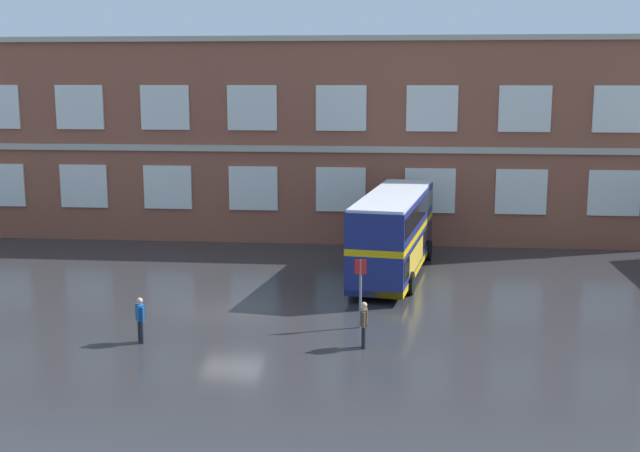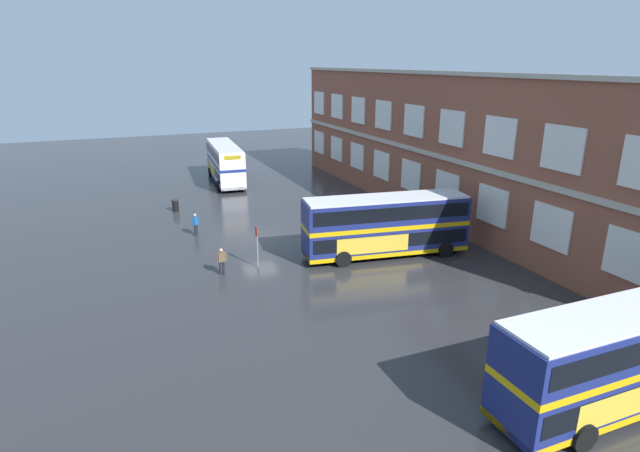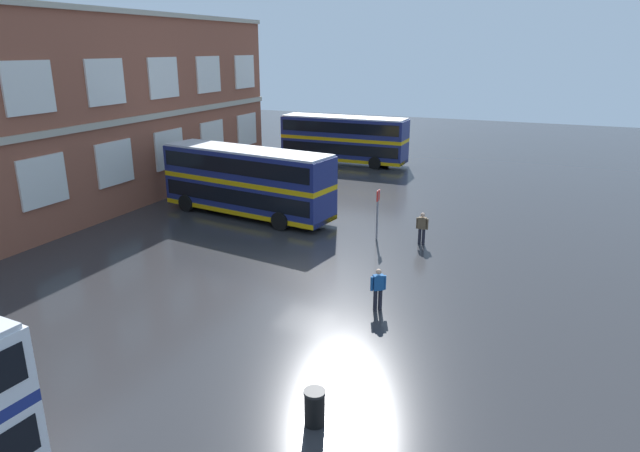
{
  "view_description": "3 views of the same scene",
  "coord_description": "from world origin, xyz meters",
  "px_view_note": "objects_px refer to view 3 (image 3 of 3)",
  "views": [
    {
      "loc": [
        6.75,
        -31.44,
        9.52
      ],
      "look_at": [
        3.62,
        0.9,
        3.51
      ],
      "focal_mm": 44.94,
      "sensor_mm": 36.0,
      "label": 1
    },
    {
      "loc": [
        34.74,
        -9.62,
        12.55
      ],
      "look_at": [
        3.62,
        3.39,
        1.6
      ],
      "focal_mm": 28.61,
      "sensor_mm": 36.0,
      "label": 2
    },
    {
      "loc": [
        -21.3,
        -9.87,
        9.7
      ],
      "look_at": [
        2.23,
        0.23,
        1.47
      ],
      "focal_mm": 31.2,
      "sensor_mm": 36.0,
      "label": 3
    }
  ],
  "objects_px": {
    "bus_stand_flag": "(377,210)",
    "station_litter_bin": "(315,407)",
    "double_decker_middle": "(247,181)",
    "second_passenger": "(378,288)",
    "waiting_passenger": "(422,227)",
    "double_decker_far": "(344,139)"
  },
  "relations": [
    {
      "from": "bus_stand_flag",
      "to": "waiting_passenger",
      "type": "bearing_deg",
      "value": -84.18
    },
    {
      "from": "waiting_passenger",
      "to": "station_litter_bin",
      "type": "relative_size",
      "value": 1.65
    },
    {
      "from": "double_decker_far",
      "to": "double_decker_middle",
      "type": "bearing_deg",
      "value": -178.62
    },
    {
      "from": "double_decker_middle",
      "to": "bus_stand_flag",
      "type": "relative_size",
      "value": 4.17
    },
    {
      "from": "double_decker_far",
      "to": "station_litter_bin",
      "type": "height_order",
      "value": "double_decker_far"
    },
    {
      "from": "waiting_passenger",
      "to": "bus_stand_flag",
      "type": "bearing_deg",
      "value": 95.82
    },
    {
      "from": "second_passenger",
      "to": "bus_stand_flag",
      "type": "bearing_deg",
      "value": 17.93
    },
    {
      "from": "double_decker_far",
      "to": "waiting_passenger",
      "type": "height_order",
      "value": "double_decker_far"
    },
    {
      "from": "double_decker_middle",
      "to": "second_passenger",
      "type": "height_order",
      "value": "double_decker_middle"
    },
    {
      "from": "waiting_passenger",
      "to": "bus_stand_flag",
      "type": "xyz_separation_m",
      "value": [
        -0.24,
        2.34,
        0.7
      ]
    },
    {
      "from": "second_passenger",
      "to": "double_decker_middle",
      "type": "bearing_deg",
      "value": 50.62
    },
    {
      "from": "station_litter_bin",
      "to": "double_decker_middle",
      "type": "bearing_deg",
      "value": 35.39
    },
    {
      "from": "double_decker_middle",
      "to": "second_passenger",
      "type": "xyz_separation_m",
      "value": [
        -9.1,
        -11.08,
        -1.22
      ]
    },
    {
      "from": "double_decker_middle",
      "to": "waiting_passenger",
      "type": "bearing_deg",
      "value": -95.13
    },
    {
      "from": "double_decker_far",
      "to": "waiting_passenger",
      "type": "distance_m",
      "value": 21.49
    },
    {
      "from": "double_decker_middle",
      "to": "station_litter_bin",
      "type": "relative_size",
      "value": 10.93
    },
    {
      "from": "double_decker_middle",
      "to": "station_litter_bin",
      "type": "distance_m",
      "value": 20.12
    },
    {
      "from": "double_decker_middle",
      "to": "waiting_passenger",
      "type": "relative_size",
      "value": 6.62
    },
    {
      "from": "second_passenger",
      "to": "bus_stand_flag",
      "type": "xyz_separation_m",
      "value": [
        7.88,
        2.55,
        0.7
      ]
    },
    {
      "from": "double_decker_middle",
      "to": "second_passenger",
      "type": "bearing_deg",
      "value": -129.38
    },
    {
      "from": "bus_stand_flag",
      "to": "station_litter_bin",
      "type": "relative_size",
      "value": 2.62
    },
    {
      "from": "waiting_passenger",
      "to": "bus_stand_flag",
      "type": "relative_size",
      "value": 0.63
    }
  ]
}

